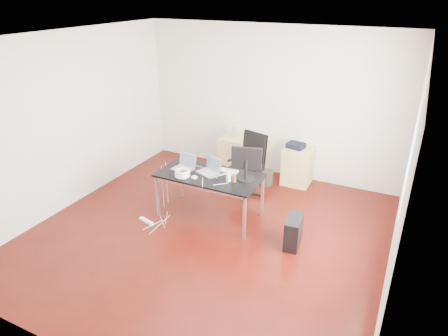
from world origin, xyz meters
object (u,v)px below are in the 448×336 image
at_px(filing_cabinet_right, 298,166).
at_px(office_chair, 249,162).
at_px(desk, 209,178).
at_px(filing_cabinet_left, 234,154).
at_px(pc_tower, 293,232).

bearing_deg(filing_cabinet_right, office_chair, -130.69).
xyz_separation_m(desk, filing_cabinet_right, (0.90, 1.77, -0.33)).
bearing_deg(filing_cabinet_left, office_chair, -50.75).
relative_size(desk, pc_tower, 3.56).
bearing_deg(filing_cabinet_left, pc_tower, -46.91).
bearing_deg(pc_tower, filing_cabinet_left, 126.53).
height_order(desk, office_chair, office_chair).
height_order(desk, filing_cabinet_left, desk).
relative_size(desk, office_chair, 1.48).
bearing_deg(desk, pc_tower, -7.23).
xyz_separation_m(office_chair, pc_tower, (1.19, -1.18, -0.39)).
xyz_separation_m(filing_cabinet_left, filing_cabinet_right, (1.29, 0.00, 0.00)).
bearing_deg(office_chair, filing_cabinet_left, 144.02).
bearing_deg(filing_cabinet_left, desk, -77.52).
bearing_deg(desk, filing_cabinet_right, 62.96).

